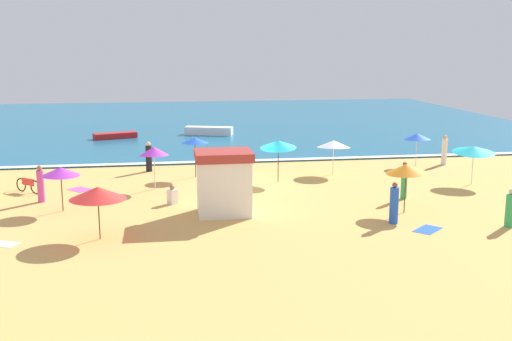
{
  "coord_description": "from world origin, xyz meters",
  "views": [
    {
      "loc": [
        -4.7,
        -32.44,
        7.45
      ],
      "look_at": [
        0.26,
        -0.38,
        0.8
      ],
      "focal_mm": 42.77,
      "sensor_mm": 36.0,
      "label": 1
    }
  ],
  "objects_px": {
    "beach_umbrella_4": "(406,169)",
    "beach_umbrella_1": "(278,144)",
    "beach_umbrella_2": "(474,149)",
    "beach_umbrella_3": "(334,144)",
    "beach_umbrella_7": "(154,151)",
    "beachgoer_4": "(172,195)",
    "beach_umbrella_5": "(98,193)",
    "small_boat_0": "(209,131)",
    "beachgoer_1": "(149,157)",
    "beach_umbrella_8": "(61,171)",
    "beach_umbrella_0": "(417,137)",
    "beachgoer_5": "(41,185)",
    "parked_bicycle": "(28,185)",
    "beachgoer_0": "(444,150)",
    "beachgoer_2": "(394,204)",
    "small_boat_1": "(115,136)",
    "lifeguard_cabana": "(224,182)",
    "beach_umbrella_6": "(195,140)",
    "beachgoer_3": "(510,210)",
    "beachgoer_6": "(404,181)"
  },
  "relations": [
    {
      "from": "beachgoer_2",
      "to": "small_boat_1",
      "type": "relative_size",
      "value": 0.51
    },
    {
      "from": "beachgoer_0",
      "to": "beachgoer_2",
      "type": "relative_size",
      "value": 1.05
    },
    {
      "from": "beach_umbrella_1",
      "to": "beachgoer_1",
      "type": "distance_m",
      "value": 8.3
    },
    {
      "from": "beach_umbrella_2",
      "to": "beachgoer_4",
      "type": "relative_size",
      "value": 2.92
    },
    {
      "from": "lifeguard_cabana",
      "to": "small_boat_1",
      "type": "bearing_deg",
      "value": 105.33
    },
    {
      "from": "beach_umbrella_3",
      "to": "beach_umbrella_4",
      "type": "bearing_deg",
      "value": -84.27
    },
    {
      "from": "beach_umbrella_2",
      "to": "beachgoer_6",
      "type": "xyz_separation_m",
      "value": [
        -4.97,
        -2.55,
        -1.04
      ]
    },
    {
      "from": "beach_umbrella_6",
      "to": "beachgoer_3",
      "type": "distance_m",
      "value": 17.32
    },
    {
      "from": "beachgoer_3",
      "to": "beachgoer_6",
      "type": "bearing_deg",
      "value": 115.92
    },
    {
      "from": "beach_umbrella_6",
      "to": "beachgoer_5",
      "type": "relative_size",
      "value": 1.27
    },
    {
      "from": "beachgoer_0",
      "to": "small_boat_0",
      "type": "distance_m",
      "value": 20.38
    },
    {
      "from": "beach_umbrella_3",
      "to": "beachgoer_0",
      "type": "distance_m",
      "value": 8.08
    },
    {
      "from": "beach_umbrella_5",
      "to": "lifeguard_cabana",
      "type": "bearing_deg",
      "value": 29.33
    },
    {
      "from": "beach_umbrella_5",
      "to": "beachgoer_0",
      "type": "bearing_deg",
      "value": 31.47
    },
    {
      "from": "beach_umbrella_4",
      "to": "beach_umbrella_7",
      "type": "relative_size",
      "value": 0.99
    },
    {
      "from": "beachgoer_0",
      "to": "beach_umbrella_5",
      "type": "bearing_deg",
      "value": -148.53
    },
    {
      "from": "beach_umbrella_4",
      "to": "lifeguard_cabana",
      "type": "bearing_deg",
      "value": 172.82
    },
    {
      "from": "small_boat_0",
      "to": "beach_umbrella_4",
      "type": "bearing_deg",
      "value": -74.76
    },
    {
      "from": "small_boat_1",
      "to": "beach_umbrella_4",
      "type": "bearing_deg",
      "value": -59.29
    },
    {
      "from": "beach_umbrella_0",
      "to": "parked_bicycle",
      "type": "height_order",
      "value": "beach_umbrella_0"
    },
    {
      "from": "beach_umbrella_5",
      "to": "small_boat_0",
      "type": "relative_size",
      "value": 0.66
    },
    {
      "from": "beach_umbrella_1",
      "to": "beach_umbrella_5",
      "type": "bearing_deg",
      "value": -134.22
    },
    {
      "from": "beach_umbrella_6",
      "to": "small_boat_0",
      "type": "height_order",
      "value": "beach_umbrella_6"
    },
    {
      "from": "beachgoer_5",
      "to": "small_boat_1",
      "type": "bearing_deg",
      "value": 83.99
    },
    {
      "from": "beach_umbrella_0",
      "to": "beachgoer_5",
      "type": "relative_size",
      "value": 1.3
    },
    {
      "from": "beach_umbrella_2",
      "to": "beachgoer_4",
      "type": "bearing_deg",
      "value": -173.82
    },
    {
      "from": "beach_umbrella_4",
      "to": "small_boat_0",
      "type": "relative_size",
      "value": 0.56
    },
    {
      "from": "beach_umbrella_2",
      "to": "beach_umbrella_3",
      "type": "distance_m",
      "value": 7.77
    },
    {
      "from": "beach_umbrella_1",
      "to": "lifeguard_cabana",
      "type": "bearing_deg",
      "value": -120.65
    },
    {
      "from": "parked_bicycle",
      "to": "beach_umbrella_5",
      "type": "bearing_deg",
      "value": -62.79
    },
    {
      "from": "beach_umbrella_1",
      "to": "beachgoer_0",
      "type": "bearing_deg",
      "value": 16.14
    },
    {
      "from": "beach_umbrella_3",
      "to": "beachgoer_1",
      "type": "height_order",
      "value": "beach_umbrella_3"
    },
    {
      "from": "beach_umbrella_2",
      "to": "beach_umbrella_4",
      "type": "relative_size",
      "value": 1.18
    },
    {
      "from": "parked_bicycle",
      "to": "beachgoer_2",
      "type": "distance_m",
      "value": 18.58
    },
    {
      "from": "beachgoer_6",
      "to": "beach_umbrella_3",
      "type": "bearing_deg",
      "value": 106.07
    },
    {
      "from": "beach_umbrella_0",
      "to": "beach_umbrella_2",
      "type": "distance_m",
      "value": 5.44
    },
    {
      "from": "beach_umbrella_5",
      "to": "beachgoer_2",
      "type": "relative_size",
      "value": 1.5
    },
    {
      "from": "beachgoer_3",
      "to": "beachgoer_4",
      "type": "xyz_separation_m",
      "value": [
        -13.89,
        6.0,
        -0.34
      ]
    },
    {
      "from": "beach_umbrella_6",
      "to": "beach_umbrella_8",
      "type": "distance_m",
      "value": 9.18
    },
    {
      "from": "beach_umbrella_4",
      "to": "beach_umbrella_1",
      "type": "bearing_deg",
      "value": 121.79
    },
    {
      "from": "small_boat_0",
      "to": "beach_umbrella_1",
      "type": "bearing_deg",
      "value": -82.32
    },
    {
      "from": "beach_umbrella_8",
      "to": "beachgoer_1",
      "type": "xyz_separation_m",
      "value": [
        3.76,
        8.56,
        -1.0
      ]
    },
    {
      "from": "lifeguard_cabana",
      "to": "beach_umbrella_1",
      "type": "bearing_deg",
      "value": 59.35
    },
    {
      "from": "beachgoer_4",
      "to": "lifeguard_cabana",
      "type": "bearing_deg",
      "value": -43.59
    },
    {
      "from": "beachgoer_1",
      "to": "beachgoer_2",
      "type": "distance_m",
      "value": 16.56
    },
    {
      "from": "beach_umbrella_7",
      "to": "beachgoer_4",
      "type": "xyz_separation_m",
      "value": [
        0.85,
        -3.2,
        -1.64
      ]
    },
    {
      "from": "parked_bicycle",
      "to": "beachgoer_5",
      "type": "bearing_deg",
      "value": -64.27
    },
    {
      "from": "beachgoer_0",
      "to": "beachgoer_2",
      "type": "distance_m",
      "value": 14.58
    },
    {
      "from": "beach_umbrella_1",
      "to": "beachgoer_4",
      "type": "bearing_deg",
      "value": -145.83
    },
    {
      "from": "beach_umbrella_0",
      "to": "beach_umbrella_6",
      "type": "bearing_deg",
      "value": -175.25
    }
  ]
}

